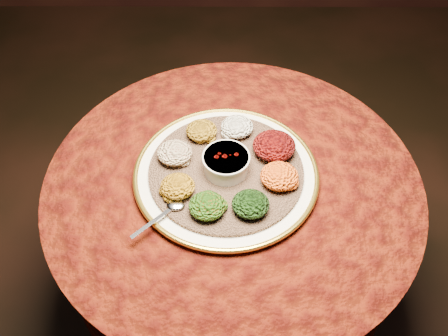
{
  "coord_description": "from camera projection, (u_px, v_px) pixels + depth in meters",
  "views": [
    {
      "loc": [
        -0.02,
        -0.8,
        1.71
      ],
      "look_at": [
        -0.02,
        0.02,
        0.76
      ],
      "focal_mm": 40.0,
      "sensor_mm": 36.0,
      "label": 1
    }
  ],
  "objects": [
    {
      "name": "table",
      "position": [
        232.0,
        220.0,
        1.4
      ],
      "size": [
        0.96,
        0.96,
        0.73
      ],
      "color": "black",
      "rests_on": "ground"
    },
    {
      "name": "portion_tikil",
      "position": [
        279.0,
        176.0,
        1.21
      ],
      "size": [
        0.09,
        0.09,
        0.05
      ],
      "primitive_type": "ellipsoid",
      "color": "#C07210",
      "rests_on": "injera"
    },
    {
      "name": "portion_kik",
      "position": [
        178.0,
        186.0,
        1.19
      ],
      "size": [
        0.08,
        0.08,
        0.04
      ],
      "primitive_type": "ellipsoid",
      "color": "#A66D0E",
      "rests_on": "injera"
    },
    {
      "name": "portion_shiro",
      "position": [
        201.0,
        130.0,
        1.31
      ],
      "size": [
        0.08,
        0.08,
        0.04
      ],
      "primitive_type": "ellipsoid",
      "color": "#996B12",
      "rests_on": "injera"
    },
    {
      "name": "portion_timatim",
      "position": [
        175.0,
        153.0,
        1.26
      ],
      "size": [
        0.09,
        0.08,
        0.04
      ],
      "primitive_type": "ellipsoid",
      "color": "maroon",
      "rests_on": "injera"
    },
    {
      "name": "injera",
      "position": [
        226.0,
        171.0,
        1.25
      ],
      "size": [
        0.49,
        0.49,
        0.01
      ],
      "primitive_type": "cylinder",
      "rotation": [
        0.0,
        0.0,
        0.33
      ],
      "color": "brown",
      "rests_on": "platter"
    },
    {
      "name": "platter",
      "position": [
        226.0,
        174.0,
        1.26
      ],
      "size": [
        0.57,
        0.57,
        0.02
      ],
      "rotation": [
        0.0,
        0.0,
        0.34
      ],
      "color": "white",
      "rests_on": "table"
    },
    {
      "name": "portion_gomen",
      "position": [
        251.0,
        204.0,
        1.15
      ],
      "size": [
        0.09,
        0.08,
        0.04
      ],
      "primitive_type": "ellipsoid",
      "color": "black",
      "rests_on": "injera"
    },
    {
      "name": "portion_kitfo",
      "position": [
        274.0,
        146.0,
        1.27
      ],
      "size": [
        0.11,
        0.1,
        0.05
      ],
      "primitive_type": "ellipsoid",
      "color": "black",
      "rests_on": "injera"
    },
    {
      "name": "portion_mixveg",
      "position": [
        207.0,
        206.0,
        1.15
      ],
      "size": [
        0.09,
        0.08,
        0.04
      ],
      "primitive_type": "ellipsoid",
      "color": "#9F260A",
      "rests_on": "injera"
    },
    {
      "name": "portion_ayib",
      "position": [
        237.0,
        127.0,
        1.32
      ],
      "size": [
        0.09,
        0.08,
        0.04
      ],
      "primitive_type": "ellipsoid",
      "color": "silver",
      "rests_on": "injera"
    },
    {
      "name": "spoon",
      "position": [
        172.0,
        208.0,
        1.17
      ],
      "size": [
        0.12,
        0.11,
        0.01
      ],
      "rotation": [
        0.0,
        0.0,
        -2.37
      ],
      "color": "silver",
      "rests_on": "injera"
    },
    {
      "name": "stew_bowl",
      "position": [
        226.0,
        162.0,
        1.23
      ],
      "size": [
        0.12,
        0.12,
        0.05
      ],
      "color": "silver",
      "rests_on": "injera"
    }
  ]
}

